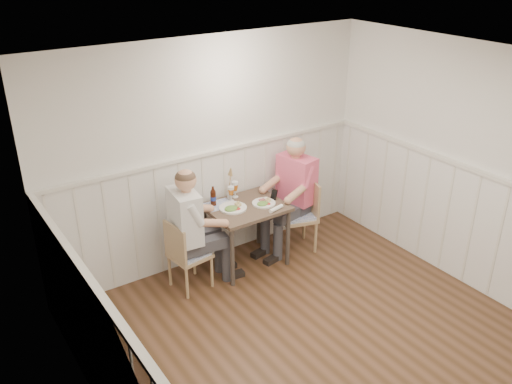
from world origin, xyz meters
TOP-DOWN VIEW (x-y plane):
  - ground_plane at (0.00, 0.00)m, footprint 4.50×4.50m
  - room_shell at (0.00, 0.00)m, footprint 4.04×4.54m
  - wainscot at (0.00, 0.69)m, footprint 4.00×4.49m
  - dining_table at (0.19, 1.84)m, footprint 0.85×0.70m
  - chair_right at (0.94, 1.77)m, footprint 0.52×0.52m
  - chair_left at (-0.62, 1.78)m, footprint 0.43×0.43m
  - man_in_pink at (0.90, 1.87)m, footprint 0.72×0.52m
  - diner_cream at (-0.55, 1.81)m, footprint 0.68×0.47m
  - plate_man at (0.37, 1.76)m, footprint 0.27×0.27m
  - plate_diner at (0.01, 1.85)m, footprint 0.31×0.31m
  - beer_glass_a at (0.21, 2.10)m, footprint 0.08×0.08m
  - beer_glass_b at (0.11, 2.04)m, footprint 0.07×0.07m
  - beer_bottle at (-0.11, 2.06)m, footprint 0.07×0.07m
  - rolled_napkin at (0.40, 1.56)m, footprint 0.20×0.09m
  - grass_vase at (0.12, 2.10)m, footprint 0.05×0.05m
  - gingham_mat at (-0.06, 2.03)m, footprint 0.33×0.27m

SIDE VIEW (x-z plane):
  - ground_plane at x=0.00m, z-range 0.00..0.00m
  - chair_left at x=-0.62m, z-range 0.03..0.85m
  - chair_right at x=0.94m, z-range 0.04..0.92m
  - diner_cream at x=-0.55m, z-range -0.11..1.29m
  - man_in_pink at x=0.90m, z-range -0.12..1.32m
  - dining_table at x=0.19m, z-range 0.27..1.02m
  - wainscot at x=0.00m, z-range 0.02..1.36m
  - gingham_mat at x=-0.06m, z-range 0.75..0.76m
  - rolled_napkin at x=0.40m, z-range 0.75..0.79m
  - plate_man at x=0.37m, z-range 0.74..0.81m
  - plate_diner at x=0.01m, z-range 0.74..0.81m
  - beer_bottle at x=-0.11m, z-range 0.74..0.97m
  - beer_glass_b at x=0.11m, z-range 0.78..0.97m
  - beer_glass_a at x=0.21m, z-range 0.78..0.98m
  - grass_vase at x=0.12m, z-range 0.73..1.13m
  - room_shell at x=0.00m, z-range 0.22..2.82m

